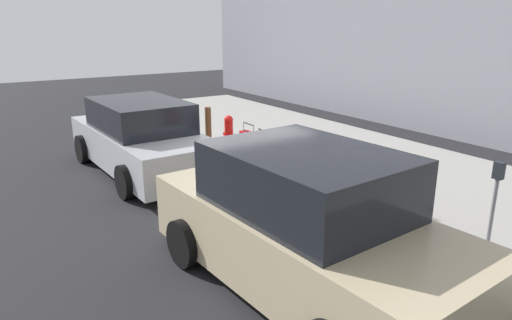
% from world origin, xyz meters
% --- Properties ---
extents(ground_plane, '(40.00, 40.00, 0.00)m').
position_xyz_m(ground_plane, '(0.00, 0.00, 0.00)').
color(ground_plane, black).
extents(sidewalk_curb, '(18.00, 5.00, 0.14)m').
position_xyz_m(sidewalk_curb, '(0.00, -2.50, 0.07)').
color(sidewalk_curb, '#9E9B93').
rests_on(sidewalk_curb, ground_plane).
extents(suitcase_maroon_0, '(0.39, 0.25, 0.90)m').
position_xyz_m(suitcase_maroon_0, '(-3.87, -0.57, 0.47)').
color(suitcase_maroon_0, maroon).
rests_on(suitcase_maroon_0, sidewalk_curb).
extents(suitcase_red_1, '(0.45, 0.23, 0.68)m').
position_xyz_m(suitcase_red_1, '(-3.33, -0.55, 0.45)').
color(suitcase_red_1, red).
rests_on(suitcase_red_1, sidewalk_curb).
extents(suitcase_silver_2, '(0.36, 0.26, 1.06)m').
position_xyz_m(suitcase_silver_2, '(-2.80, -0.50, 0.52)').
color(suitcase_silver_2, '#9EA0A8').
rests_on(suitcase_silver_2, sidewalk_curb).
extents(suitcase_black_3, '(0.38, 0.27, 1.03)m').
position_xyz_m(suitcase_black_3, '(-2.30, -0.59, 0.50)').
color(suitcase_black_3, black).
rests_on(suitcase_black_3, sidewalk_curb).
extents(suitcase_navy_4, '(0.42, 0.25, 0.80)m').
position_xyz_m(suitcase_navy_4, '(-1.78, -0.56, 0.51)').
color(suitcase_navy_4, navy).
rests_on(suitcase_navy_4, sidewalk_curb).
extents(suitcase_teal_5, '(0.36, 0.25, 0.56)m').
position_xyz_m(suitcase_teal_5, '(-1.27, -0.53, 0.39)').
color(suitcase_teal_5, '#0F606B').
rests_on(suitcase_teal_5, sidewalk_curb).
extents(suitcase_olive_6, '(0.44, 0.28, 0.73)m').
position_xyz_m(suitcase_olive_6, '(-0.75, -0.55, 0.48)').
color(suitcase_olive_6, '#59601E').
rests_on(suitcase_olive_6, sidewalk_curb).
extents(suitcase_maroon_7, '(0.40, 0.28, 0.78)m').
position_xyz_m(suitcase_maroon_7, '(-0.21, -0.58, 0.43)').
color(suitcase_maroon_7, maroon).
rests_on(suitcase_maroon_7, sidewalk_curb).
extents(suitcase_red_8, '(0.48, 0.21, 0.82)m').
position_xyz_m(suitcase_red_8, '(0.35, -0.58, 0.45)').
color(suitcase_red_8, red).
rests_on(suitcase_red_8, sidewalk_curb).
extents(fire_hydrant, '(0.39, 0.21, 0.85)m').
position_xyz_m(fire_hydrant, '(1.20, -0.57, 0.59)').
color(fire_hydrant, red).
rests_on(fire_hydrant, sidewalk_curb).
extents(bollard_post, '(0.15, 0.15, 0.95)m').
position_xyz_m(bollard_post, '(1.96, -0.42, 0.61)').
color(bollard_post, brown).
rests_on(bollard_post, sidewalk_curb).
extents(parking_meter, '(0.12, 0.09, 1.27)m').
position_xyz_m(parking_meter, '(-5.15, -0.82, 0.97)').
color(parking_meter, slate).
rests_on(parking_meter, sidewalk_curb).
extents(parked_car_beige_0, '(4.35, 2.19, 1.73)m').
position_xyz_m(parked_car_beige_0, '(-4.26, 1.57, 0.80)').
color(parked_car_beige_0, tan).
rests_on(parked_car_beige_0, ground_plane).
extents(parked_car_silver_1, '(4.52, 2.06, 1.54)m').
position_xyz_m(parked_car_silver_1, '(1.22, 1.57, 0.72)').
color(parked_car_silver_1, '#B2B5BA').
rests_on(parked_car_silver_1, ground_plane).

